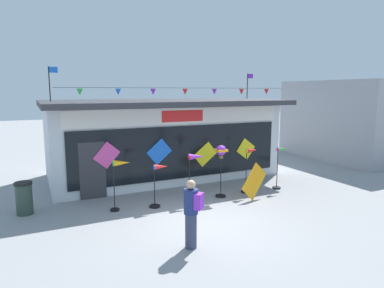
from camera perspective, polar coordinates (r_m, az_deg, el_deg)
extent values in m
plane|color=gray|center=(9.91, 2.34, -13.27)|extent=(80.00, 80.00, 0.00)
cube|color=silver|center=(15.18, -5.04, 0.70)|extent=(9.52, 4.36, 3.15)
cube|color=#333338|center=(14.65, -4.57, 6.99)|extent=(9.92, 5.16, 0.20)
cube|color=white|center=(13.00, -1.64, 4.74)|extent=(8.75, 0.08, 0.62)
cube|color=red|center=(12.98, -1.58, 4.73)|extent=(1.71, 0.04, 0.43)
cube|color=black|center=(13.19, -1.63, -1.39)|extent=(8.56, 0.06, 2.05)
cube|color=#333338|center=(12.30, -16.37, -4.32)|extent=(0.90, 0.07, 2.00)
cube|color=#EA4CA3|center=(12.23, -14.13, -1.85)|extent=(0.96, 0.03, 0.98)
cube|color=blue|center=(12.76, -5.52, -1.30)|extent=(1.02, 0.03, 1.00)
cube|color=yellow|center=(13.59, 2.23, -1.74)|extent=(1.05, 0.03, 1.01)
cube|color=yellow|center=(14.58, 9.02, -0.83)|extent=(0.94, 0.03, 0.94)
cylinder|color=black|center=(12.73, -1.18, 9.41)|extent=(9.13, 0.01, 0.01)
cone|color=green|center=(11.68, -18.34, 8.31)|extent=(0.20, 0.20, 0.22)
cone|color=blue|center=(11.91, -12.31, 8.56)|extent=(0.20, 0.20, 0.22)
cone|color=purple|center=(12.27, -6.56, 8.71)|extent=(0.20, 0.20, 0.22)
cone|color=red|center=(12.73, -1.17, 8.78)|extent=(0.20, 0.20, 0.22)
cone|color=purple|center=(13.30, 3.79, 8.77)|extent=(0.20, 0.20, 0.22)
cone|color=red|center=(13.96, 8.31, 8.70)|extent=(0.20, 0.20, 0.22)
cone|color=red|center=(14.70, 12.40, 8.60)|extent=(0.20, 0.20, 0.22)
cylinder|color=black|center=(14.08, -22.84, 9.29)|extent=(0.04, 0.04, 1.30)
cube|color=blue|center=(14.11, -22.32, 11.48)|extent=(0.32, 0.02, 0.22)
cylinder|color=black|center=(17.14, 9.28, 9.57)|extent=(0.04, 0.04, 1.22)
cube|color=purple|center=(17.24, 9.76, 11.19)|extent=(0.32, 0.02, 0.22)
cylinder|color=black|center=(11.17, -12.84, -10.72)|extent=(0.29, 0.29, 0.06)
cylinder|color=black|center=(10.95, -12.97, -7.12)|extent=(0.03, 0.03, 1.52)
cone|color=orange|center=(10.82, -11.74, -3.12)|extent=(0.56, 0.29, 0.20)
cylinder|color=green|center=(10.76, -13.11, -3.23)|extent=(0.03, 0.16, 0.16)
cylinder|color=black|center=(11.27, -6.26, -10.36)|extent=(0.35, 0.35, 0.06)
cylinder|color=black|center=(11.08, -6.32, -7.28)|extent=(0.03, 0.03, 1.32)
cone|color=red|center=(10.99, -5.27, -3.83)|extent=(0.47, 0.23, 0.19)
cylinder|color=blue|center=(10.91, -6.38, -3.94)|extent=(0.03, 0.16, 0.16)
cylinder|color=black|center=(11.75, -0.47, -9.49)|extent=(0.33, 0.33, 0.06)
cylinder|color=black|center=(11.54, -0.48, -6.01)|extent=(0.03, 0.03, 1.54)
cone|color=purple|center=(11.48, 0.72, -2.14)|extent=(0.57, 0.35, 0.23)
cylinder|color=red|center=(11.36, -0.48, -2.26)|extent=(0.03, 0.16, 0.16)
cylinder|color=black|center=(12.28, 4.82, -8.70)|extent=(0.36, 0.36, 0.06)
cylinder|color=black|center=(12.08, 4.86, -5.43)|extent=(0.03, 0.03, 1.51)
sphere|color=purple|center=(11.88, 4.92, -1.07)|extent=(0.36, 0.36, 0.36)
cube|color=orange|center=(11.88, 4.92, -1.07)|extent=(0.36, 0.36, 0.08)
cube|color=brown|center=(11.92, 4.91, -2.19)|extent=(0.10, 0.10, 0.10)
cylinder|color=black|center=(12.89, 9.01, -7.91)|extent=(0.35, 0.35, 0.06)
cylinder|color=black|center=(12.70, 9.09, -4.64)|extent=(0.03, 0.03, 1.57)
cone|color=red|center=(12.68, 10.10, -1.05)|extent=(0.52, 0.27, 0.18)
cylinder|color=yellow|center=(12.54, 9.18, -1.14)|extent=(0.03, 0.16, 0.16)
cylinder|color=black|center=(13.63, 14.01, -7.15)|extent=(0.31, 0.31, 0.06)
cylinder|color=black|center=(13.44, 14.13, -4.14)|extent=(0.03, 0.03, 1.53)
cone|color=green|center=(13.41, 14.87, -0.87)|extent=(0.40, 0.25, 0.17)
cylinder|color=#EA4CA3|center=(13.29, 14.26, -0.93)|extent=(0.03, 0.16, 0.16)
cylinder|color=#333D56|center=(8.39, -0.18, -14.36)|extent=(0.28, 0.28, 0.86)
cylinder|color=navy|center=(8.12, -0.18, -9.63)|extent=(0.34, 0.34, 0.60)
sphere|color=tan|center=(8.00, -0.18, -6.85)|extent=(0.22, 0.22, 0.22)
cube|color=purple|center=(8.04, 1.15, -9.60)|extent=(0.30, 0.29, 0.38)
cylinder|color=#2D4238|center=(11.66, -26.37, -8.35)|extent=(0.48, 0.48, 0.93)
cylinder|color=black|center=(11.53, -26.54, -5.95)|extent=(0.52, 0.52, 0.08)
cube|color=orange|center=(12.09, 10.43, -6.18)|extent=(1.24, 0.35, 1.24)
cube|color=#99999E|center=(21.42, 25.60, 3.80)|extent=(5.24, 6.44, 4.28)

